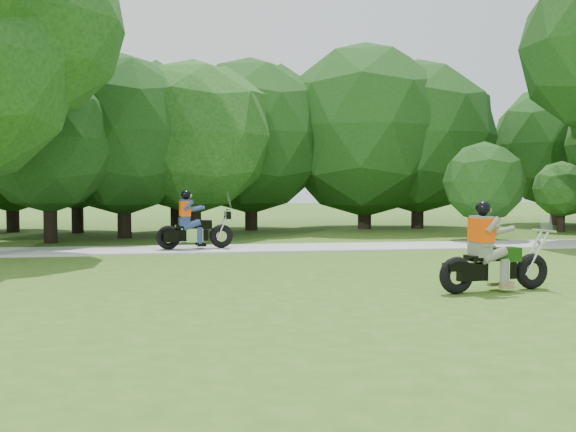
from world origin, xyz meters
name	(u,v)px	position (x,y,z in m)	size (l,w,h in m)	color
ground	(445,294)	(0.00, 0.00, 0.00)	(100.00, 100.00, 0.00)	#365B1A
walkway	(342,247)	(0.00, 8.00, 0.03)	(60.00, 2.20, 0.06)	#ADADA7
tree_line	(322,140)	(0.78, 14.88, 3.69)	(39.61, 12.04, 7.89)	black
chopper_motorcycle	(490,258)	(0.86, 0.04, 0.61)	(2.30, 0.82, 1.65)	black
touring_motorcycle	(190,228)	(-4.52, 7.86, 0.68)	(2.24, 0.85, 1.70)	black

